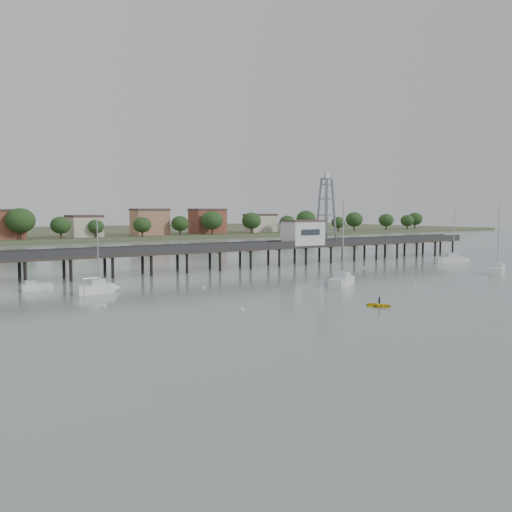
{
  "coord_description": "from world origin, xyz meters",
  "views": [
    {
      "loc": [
        -51.3,
        -33.4,
        11.39
      ],
      "look_at": [
        0.6,
        42.0,
        4.0
      ],
      "focal_mm": 40.0,
      "sensor_mm": 36.0,
      "label": 1
    }
  ],
  "objects_px": {
    "lattice_tower": "(326,211)",
    "yellow_dinghy": "(379,307)",
    "pier": "(199,251)",
    "sailboat_c": "(344,281)",
    "sailboat_b": "(102,288)",
    "white_tender": "(36,287)",
    "sailboat_e": "(456,260)",
    "sailboat_d": "(498,270)"
  },
  "relations": [
    {
      "from": "lattice_tower",
      "to": "yellow_dinghy",
      "type": "bearing_deg",
      "value": -125.21
    },
    {
      "from": "pier",
      "to": "sailboat_c",
      "type": "height_order",
      "value": "sailboat_c"
    },
    {
      "from": "lattice_tower",
      "to": "sailboat_b",
      "type": "distance_m",
      "value": 59.73
    },
    {
      "from": "white_tender",
      "to": "yellow_dinghy",
      "type": "xyz_separation_m",
      "value": [
        30.03,
        -37.19,
        -0.5
      ]
    },
    {
      "from": "pier",
      "to": "yellow_dinghy",
      "type": "xyz_separation_m",
      "value": [
        -1.5,
        -46.76,
        -3.79
      ]
    },
    {
      "from": "pier",
      "to": "white_tender",
      "type": "height_order",
      "value": "pier"
    },
    {
      "from": "sailboat_e",
      "to": "sailboat_b",
      "type": "bearing_deg",
      "value": -153.75
    },
    {
      "from": "pier",
      "to": "white_tender",
      "type": "distance_m",
      "value": 33.12
    },
    {
      "from": "pier",
      "to": "lattice_tower",
      "type": "distance_m",
      "value": 32.34
    },
    {
      "from": "pier",
      "to": "sailboat_c",
      "type": "relative_size",
      "value": 11.08
    },
    {
      "from": "sailboat_e",
      "to": "yellow_dinghy",
      "type": "relative_size",
      "value": 4.09
    },
    {
      "from": "pier",
      "to": "sailboat_e",
      "type": "relative_size",
      "value": 12.51
    },
    {
      "from": "sailboat_d",
      "to": "sailboat_b",
      "type": "xyz_separation_m",
      "value": [
        -67.51,
        16.48,
        0.01
      ]
    },
    {
      "from": "sailboat_d",
      "to": "sailboat_e",
      "type": "relative_size",
      "value": 1.09
    },
    {
      "from": "pier",
      "to": "sailboat_d",
      "type": "distance_m",
      "value": 54.64
    },
    {
      "from": "sailboat_d",
      "to": "sailboat_e",
      "type": "distance_m",
      "value": 19.9
    },
    {
      "from": "sailboat_c",
      "to": "white_tender",
      "type": "bearing_deg",
      "value": 121.37
    },
    {
      "from": "sailboat_e",
      "to": "sailboat_d",
      "type": "bearing_deg",
      "value": -96.93
    },
    {
      "from": "pier",
      "to": "yellow_dinghy",
      "type": "bearing_deg",
      "value": -91.84
    },
    {
      "from": "white_tender",
      "to": "sailboat_d",
      "type": "bearing_deg",
      "value": -14.01
    },
    {
      "from": "lattice_tower",
      "to": "sailboat_d",
      "type": "relative_size",
      "value": 1.18
    },
    {
      "from": "lattice_tower",
      "to": "yellow_dinghy",
      "type": "height_order",
      "value": "lattice_tower"
    },
    {
      "from": "sailboat_d",
      "to": "yellow_dinghy",
      "type": "xyz_separation_m",
      "value": [
        -44.31,
        -12.96,
        -0.64
      ]
    },
    {
      "from": "sailboat_e",
      "to": "yellow_dinghy",
      "type": "distance_m",
      "value": 62.62
    },
    {
      "from": "sailboat_c",
      "to": "sailboat_e",
      "type": "bearing_deg",
      "value": -16.25
    },
    {
      "from": "lattice_tower",
      "to": "white_tender",
      "type": "height_order",
      "value": "lattice_tower"
    },
    {
      "from": "sailboat_d",
      "to": "sailboat_c",
      "type": "relative_size",
      "value": 0.97
    },
    {
      "from": "yellow_dinghy",
      "to": "sailboat_b",
      "type": "bearing_deg",
      "value": 102.11
    },
    {
      "from": "sailboat_d",
      "to": "sailboat_b",
      "type": "relative_size",
      "value": 1.25
    },
    {
      "from": "lattice_tower",
      "to": "sailboat_c",
      "type": "distance_m",
      "value": 38.85
    },
    {
      "from": "sailboat_d",
      "to": "yellow_dinghy",
      "type": "distance_m",
      "value": 46.17
    },
    {
      "from": "sailboat_b",
      "to": "yellow_dinghy",
      "type": "height_order",
      "value": "sailboat_b"
    },
    {
      "from": "sailboat_e",
      "to": "sailboat_c",
      "type": "height_order",
      "value": "sailboat_c"
    },
    {
      "from": "white_tender",
      "to": "yellow_dinghy",
      "type": "height_order",
      "value": "yellow_dinghy"
    },
    {
      "from": "pier",
      "to": "white_tender",
      "type": "relative_size",
      "value": 35.29
    },
    {
      "from": "white_tender",
      "to": "sailboat_c",
      "type": "bearing_deg",
      "value": -22.54
    },
    {
      "from": "sailboat_e",
      "to": "sailboat_c",
      "type": "relative_size",
      "value": 0.89
    },
    {
      "from": "lattice_tower",
      "to": "sailboat_b",
      "type": "relative_size",
      "value": 1.48
    },
    {
      "from": "lattice_tower",
      "to": "yellow_dinghy",
      "type": "relative_size",
      "value": 5.29
    },
    {
      "from": "sailboat_d",
      "to": "sailboat_c",
      "type": "height_order",
      "value": "sailboat_c"
    },
    {
      "from": "sailboat_d",
      "to": "white_tender",
      "type": "relative_size",
      "value": 3.08
    },
    {
      "from": "sailboat_e",
      "to": "yellow_dinghy",
      "type": "xyz_separation_m",
      "value": [
        -55.16,
        -29.64,
        -0.65
      ]
    }
  ]
}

